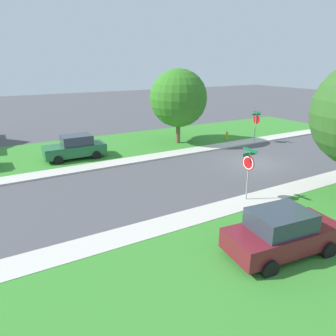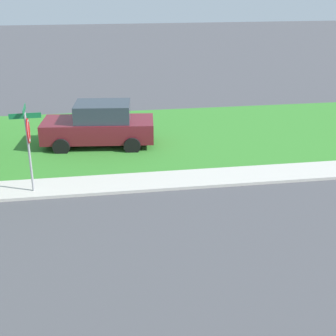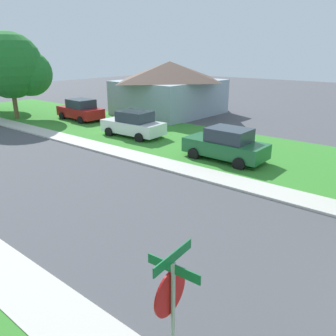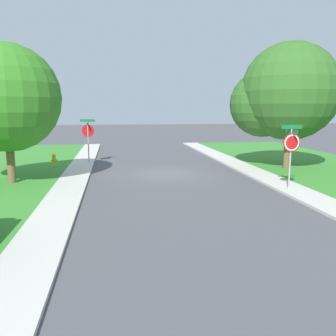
{
  "view_description": "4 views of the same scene",
  "coord_description": "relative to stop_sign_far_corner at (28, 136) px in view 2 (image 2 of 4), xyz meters",
  "views": [
    {
      "loc": [
        -15.15,
        15.61,
        6.71
      ],
      "look_at": [
        -1.54,
        7.78,
        1.4
      ],
      "focal_mm": 33.41,
      "sensor_mm": 36.0,
      "label": 1
    },
    {
      "loc": [
        9.34,
        6.92,
        6.3
      ],
      "look_at": [
        -2.51,
        8.81,
        1.4
      ],
      "focal_mm": 50.52,
      "sensor_mm": 36.0,
      "label": 2
    },
    {
      "loc": [
        -7.7,
        2.4,
        5.47
      ],
      "look_at": [
        1.33,
        9.65,
        1.4
      ],
      "focal_mm": 35.78,
      "sensor_mm": 36.0,
      "label": 3
    },
    {
      "loc": [
        2.75,
        18.78,
        3.43
      ],
      "look_at": [
        0.91,
        6.61,
        1.4
      ],
      "focal_mm": 38.62,
      "sensor_mm": 36.0,
      "label": 4
    }
  ],
  "objects": [
    {
      "name": "sidewalk_west",
      "position": [
        -0.22,
        7.08,
        -1.84
      ],
      "size": [
        1.4,
        56.0,
        0.1
      ],
      "primitive_type": "cube",
      "color": "beige",
      "rests_on": "ground"
    },
    {
      "name": "car_maroon_far_down_street",
      "position": [
        -4.1,
        2.15,
        -1.01
      ],
      "size": [
        2.4,
        4.47,
        1.76
      ],
      "color": "maroon",
      "rests_on": "ground"
    },
    {
      "name": "stop_sign_far_corner",
      "position": [
        0.0,
        0.0,
        0.0
      ],
      "size": [
        0.92,
        0.92,
        2.77
      ],
      "color": "#9E9EA3",
      "rests_on": "ground"
    },
    {
      "name": "lawn_west",
      "position": [
        -4.92,
        7.08,
        -1.85
      ],
      "size": [
        8.0,
        56.0,
        0.08
      ],
      "primitive_type": "cube",
      "color": "#38842D",
      "rests_on": "ground"
    }
  ]
}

